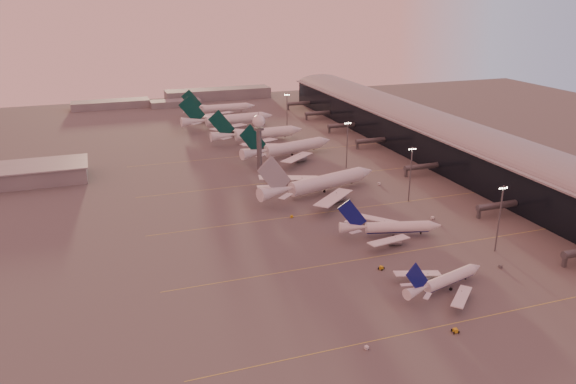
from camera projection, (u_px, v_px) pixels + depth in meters
name	position (u px, v px, depth m)	size (l,w,h in m)	color
ground	(349.00, 276.00, 184.57)	(700.00, 700.00, 0.00)	#4E4C4C
taxiway_markings	(357.00, 207.00, 243.63)	(180.00, 185.25, 0.02)	gold
terminal	(441.00, 140.00, 312.33)	(57.00, 362.00, 23.04)	black
radar_tower	(259.00, 132.00, 285.64)	(6.40, 6.40, 31.10)	#56585E
mast_a	(500.00, 216.00, 197.95)	(3.60, 0.56, 25.00)	#56585E
mast_b	(411.00, 172.00, 245.87)	(3.60, 0.56, 25.00)	#56585E
mast_c	(347.00, 143.00, 293.18)	(3.60, 0.56, 25.00)	#56585E
mast_d	(287.00, 110.00, 372.51)	(3.60, 0.56, 25.00)	#56585E
distant_horizon	(188.00, 97.00, 472.90)	(165.00, 37.50, 9.00)	slate
narrowbody_near	(445.00, 282.00, 175.27)	(34.14, 26.88, 13.65)	white
narrowbody_mid	(390.00, 229.00, 213.33)	(39.64, 31.24, 15.78)	white
widebody_white	(320.00, 186.00, 257.79)	(64.26, 50.79, 23.19)	white
greentail_a	(288.00, 150.00, 315.96)	(59.78, 47.63, 22.23)	white
greentail_b	(258.00, 136.00, 347.30)	(61.17, 49.28, 22.21)	white
greentail_c	(229.00, 122.00, 383.36)	(66.18, 53.28, 24.03)	white
greentail_d	(220.00, 110.00, 424.60)	(56.31, 45.46, 20.45)	white
gsv_truck_a	(368.00, 346.00, 146.84)	(5.34, 2.95, 2.04)	silver
gsv_tug_near	(455.00, 331.00, 154.03)	(2.79, 4.15, 1.12)	gold
gsv_catering_a	(501.00, 262.00, 189.76)	(5.28, 3.11, 4.06)	#535557
gsv_tug_mid	(381.00, 268.00, 189.00)	(3.97, 4.46, 1.09)	gold
gsv_truck_b	(434.00, 216.00, 230.33)	(6.20, 2.63, 2.44)	silver
gsv_truck_c	(292.00, 215.00, 232.39)	(4.67, 5.31, 2.12)	gold
gsv_catering_b	(380.00, 180.00, 271.04)	(5.52, 2.93, 4.37)	silver
gsv_tug_far	(293.00, 178.00, 280.10)	(4.04, 4.34, 1.07)	gold
gsv_tug_hangar	(312.00, 146.00, 338.16)	(3.33, 2.40, 0.86)	gold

